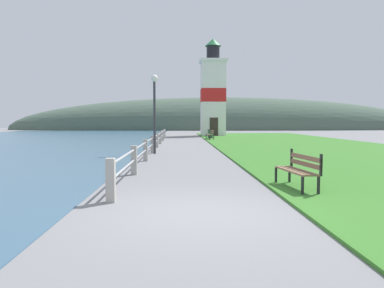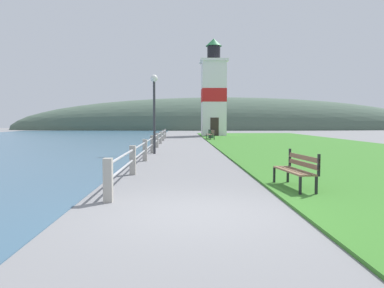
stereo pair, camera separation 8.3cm
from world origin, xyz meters
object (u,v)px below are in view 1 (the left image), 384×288
park_bench_near (299,168)px  lamp_post (154,99)px  park_bench_midway (211,134)px  trash_bin (210,134)px  lighthouse (213,94)px

park_bench_near → lamp_post: size_ratio=0.43×
park_bench_midway → lamp_post: (-3.99, -13.70, 2.20)m
park_bench_near → trash_bin: bearing=-96.1°
park_bench_midway → trash_bin: size_ratio=2.17×
lighthouse → lamp_post: 23.09m
park_bench_midway → trash_bin: bearing=-98.7°
park_bench_near → lamp_post: (-4.13, 10.02, 2.20)m
park_bench_near → park_bench_midway: size_ratio=0.93×
park_bench_midway → trash_bin: park_bench_midway is taller
trash_bin → lamp_post: (-4.11, -15.66, 2.31)m
lighthouse → park_bench_midway: bearing=-96.1°
park_bench_near → lighthouse: 32.76m
park_bench_midway → park_bench_near: bearing=85.3°
lighthouse → trash_bin: size_ratio=12.65×
lighthouse → lamp_post: bearing=-102.4°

